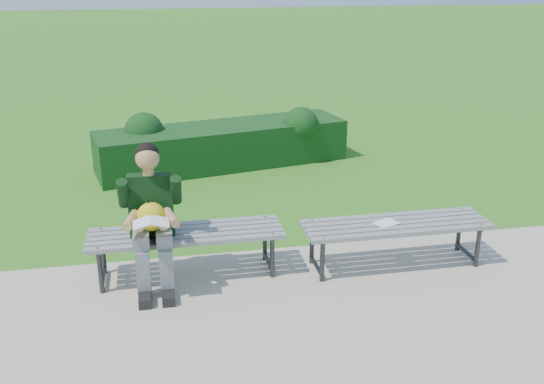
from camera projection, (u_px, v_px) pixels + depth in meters
name	position (u px, v px, depth m)	size (l,w,h in m)	color
ground	(252.00, 252.00, 6.28)	(80.00, 80.00, 0.00)	#236B12
walkway	(288.00, 349.00, 4.66)	(30.00, 3.50, 0.02)	#AB9D8D
hedge	(222.00, 143.00, 8.92)	(3.77, 1.65, 0.85)	#113610
bench_left	(186.00, 237.00, 5.64)	(1.80, 0.50, 0.46)	gray
bench_right	(396.00, 228.00, 5.84)	(1.80, 0.50, 0.46)	gray
seated_boy	(151.00, 214.00, 5.39)	(0.56, 0.76, 1.31)	slate
paper_sheet	(386.00, 223.00, 5.80)	(0.26, 0.23, 0.01)	white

